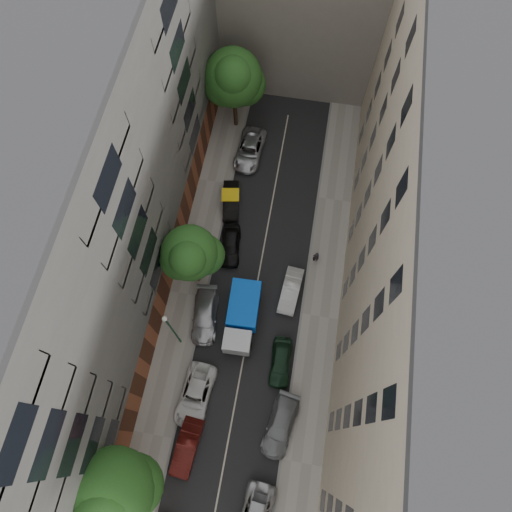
% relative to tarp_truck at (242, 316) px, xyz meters
% --- Properties ---
extents(ground, '(120.00, 120.00, 0.00)m').
position_rel_tarp_truck_xyz_m(ground, '(0.60, 1.43, -1.43)').
color(ground, '#4C4C49').
rests_on(ground, ground).
extents(road_surface, '(8.00, 44.00, 0.02)m').
position_rel_tarp_truck_xyz_m(road_surface, '(0.60, 1.43, -1.42)').
color(road_surface, black).
rests_on(road_surface, ground).
extents(sidewalk_left, '(3.00, 44.00, 0.15)m').
position_rel_tarp_truck_xyz_m(sidewalk_left, '(-4.90, 1.43, -1.35)').
color(sidewalk_left, gray).
rests_on(sidewalk_left, ground).
extents(sidewalk_right, '(3.00, 44.00, 0.15)m').
position_rel_tarp_truck_xyz_m(sidewalk_right, '(6.10, 1.43, -1.35)').
color(sidewalk_right, gray).
rests_on(sidewalk_right, ground).
extents(building_left, '(8.00, 44.00, 20.00)m').
position_rel_tarp_truck_xyz_m(building_left, '(-10.40, 1.43, 8.57)').
color(building_left, '#504E4B').
rests_on(building_left, ground).
extents(building_right, '(8.00, 44.00, 20.00)m').
position_rel_tarp_truck_xyz_m(building_right, '(11.60, 1.43, 8.57)').
color(building_right, '#BDAB93').
rests_on(building_right, ground).
extents(tarp_truck, '(2.42, 5.68, 2.59)m').
position_rel_tarp_truck_xyz_m(tarp_truck, '(0.00, 0.00, 0.00)').
color(tarp_truck, black).
rests_on(tarp_truck, ground).
extents(car_left_1, '(1.78, 4.25, 1.37)m').
position_rel_tarp_truck_xyz_m(car_left_1, '(-2.20, -9.97, -0.74)').
color(car_left_1, '#49110E').
rests_on(car_left_1, ground).
extents(car_left_2, '(2.61, 5.03, 1.35)m').
position_rel_tarp_truck_xyz_m(car_left_2, '(-2.41, -6.37, -0.75)').
color(car_left_2, silver).
rests_on(car_left_2, ground).
extents(car_left_3, '(2.52, 5.01, 1.39)m').
position_rel_tarp_truck_xyz_m(car_left_3, '(-3.00, -0.24, -0.73)').
color(car_left_3, '#AFAFB4').
rests_on(car_left_3, ground).
extents(car_left_4, '(2.11, 4.20, 1.37)m').
position_rel_tarp_truck_xyz_m(car_left_4, '(-2.20, 6.15, -0.74)').
color(car_left_4, black).
rests_on(car_left_4, ground).
extents(car_left_5, '(2.04, 4.12, 1.30)m').
position_rel_tarp_truck_xyz_m(car_left_5, '(-3.00, 10.43, -0.78)').
color(car_left_5, black).
rests_on(car_left_5, ground).
extents(car_left_6, '(2.68, 5.22, 1.41)m').
position_rel_tarp_truck_xyz_m(car_left_6, '(-2.31, 16.03, -0.72)').
color(car_left_6, '#AFAEB3').
rests_on(car_left_6, ground).
extents(car_right_1, '(2.66, 4.98, 1.37)m').
position_rel_tarp_truck_xyz_m(car_right_1, '(4.20, -7.37, -0.74)').
color(car_right_1, slate).
rests_on(car_right_1, ground).
extents(car_right_2, '(1.72, 3.99, 1.34)m').
position_rel_tarp_truck_xyz_m(car_right_2, '(3.52, -2.85, -0.76)').
color(car_right_2, black).
rests_on(car_right_2, ground).
extents(car_right_3, '(1.72, 4.11, 1.32)m').
position_rel_tarp_truck_xyz_m(car_right_3, '(3.44, 3.03, -0.77)').
color(car_right_3, silver).
rests_on(car_right_3, ground).
extents(tree_near, '(5.42, 5.16, 8.91)m').
position_rel_tarp_truck_xyz_m(tree_near, '(-5.15, -13.07, 4.68)').
color(tree_near, '#382619').
rests_on(tree_near, sidewalk_left).
extents(tree_mid, '(4.63, 4.25, 7.94)m').
position_rel_tarp_truck_xyz_m(tree_mid, '(-4.21, 2.77, 4.14)').
color(tree_mid, '#382619').
rests_on(tree_mid, sidewalk_left).
extents(tree_far, '(5.28, 5.00, 8.78)m').
position_rel_tarp_truck_xyz_m(tree_far, '(-4.15, 19.06, 4.62)').
color(tree_far, '#382619').
rests_on(tree_far, sidewalk_left).
extents(lamp_post, '(0.36, 0.36, 7.14)m').
position_rel_tarp_truck_xyz_m(lamp_post, '(-4.53, -2.52, 3.06)').
color(lamp_post, '#165030').
rests_on(lamp_post, sidewalk_left).
extents(pedestrian, '(0.60, 0.43, 1.53)m').
position_rel_tarp_truck_xyz_m(pedestrian, '(5.10, 6.24, -0.51)').
color(pedestrian, black).
rests_on(pedestrian, sidewalk_right).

